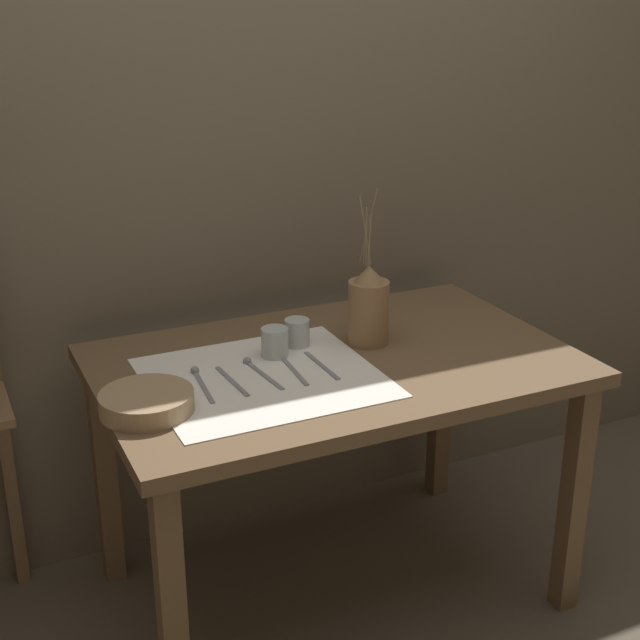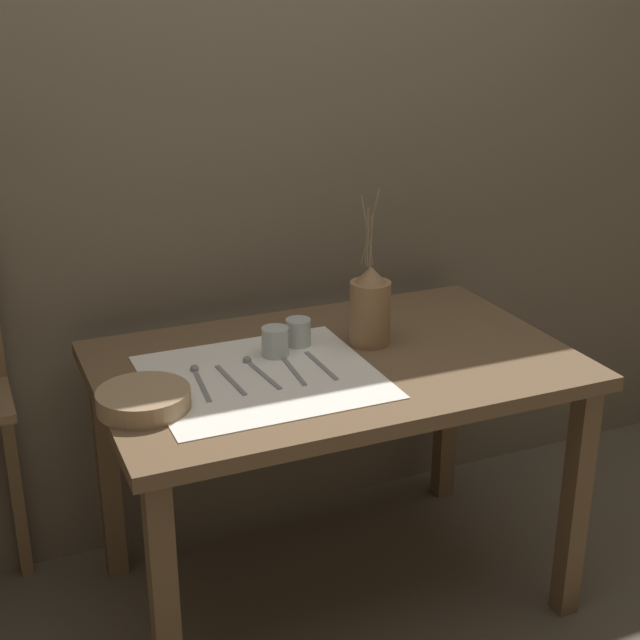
{
  "view_description": "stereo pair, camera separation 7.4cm",
  "coord_description": "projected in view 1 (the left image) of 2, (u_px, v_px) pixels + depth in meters",
  "views": [
    {
      "loc": [
        -0.99,
        -2.02,
        1.73
      ],
      "look_at": [
        -0.04,
        0.0,
        0.89
      ],
      "focal_mm": 50.0,
      "sensor_mm": 36.0,
      "label": 1
    },
    {
      "loc": [
        -0.92,
        -2.05,
        1.73
      ],
      "look_at": [
        -0.04,
        0.0,
        0.89
      ],
      "focal_mm": 50.0,
      "sensor_mm": 36.0,
      "label": 2
    }
  ],
  "objects": [
    {
      "name": "fork_inner",
      "position": [
        294.0,
        370.0,
        2.36
      ],
      "size": [
        0.03,
        0.2,
        0.0
      ],
      "color": "gray",
      "rests_on": "wooden_table"
    },
    {
      "name": "knife_center",
      "position": [
        322.0,
        365.0,
        2.39
      ],
      "size": [
        0.01,
        0.2,
        0.0
      ],
      "color": "gray",
      "rests_on": "wooden_table"
    },
    {
      "name": "spoon_outer",
      "position": [
        254.0,
        367.0,
        2.37
      ],
      "size": [
        0.04,
        0.21,
        0.02
      ],
      "color": "gray",
      "rests_on": "wooden_table"
    },
    {
      "name": "wooden_bowl",
      "position": [
        147.0,
        402.0,
        2.13
      ],
      "size": [
        0.23,
        0.23,
        0.05
      ],
      "color": "#9E7F5B",
      "rests_on": "wooden_table"
    },
    {
      "name": "pitcher_with_flowers",
      "position": [
        368.0,
        307.0,
        2.51
      ],
      "size": [
        0.12,
        0.12,
        0.45
      ],
      "color": "olive",
      "rests_on": "wooden_table"
    },
    {
      "name": "linen_cloth",
      "position": [
        263.0,
        377.0,
        2.32
      ],
      "size": [
        0.59,
        0.53,
        0.0
      ],
      "color": "white",
      "rests_on": "wooden_table"
    },
    {
      "name": "glass_tumbler_far",
      "position": [
        297.0,
        332.0,
        2.51
      ],
      "size": [
        0.07,
        0.07,
        0.08
      ],
      "color": "#B7C1BC",
      "rests_on": "wooden_table"
    },
    {
      "name": "wooden_table",
      "position": [
        334.0,
        390.0,
        2.48
      ],
      "size": [
        1.29,
        0.82,
        0.77
      ],
      "color": "brown",
      "rests_on": "ground_plane"
    },
    {
      "name": "glass_tumbler_near",
      "position": [
        275.0,
        342.0,
        2.44
      ],
      "size": [
        0.07,
        0.07,
        0.08
      ],
      "color": "#B7C1BC",
      "rests_on": "wooden_table"
    },
    {
      "name": "ground_plane",
      "position": [
        333.0,
        589.0,
        2.72
      ],
      "size": [
        12.0,
        12.0,
        0.0
      ],
      "primitive_type": "plane",
      "color": "brown"
    },
    {
      "name": "fork_outer",
      "position": [
        232.0,
        381.0,
        2.29
      ],
      "size": [
        0.02,
        0.2,
        0.0
      ],
      "color": "gray",
      "rests_on": "wooden_table"
    },
    {
      "name": "stone_wall_back",
      "position": [
        261.0,
        168.0,
        2.73
      ],
      "size": [
        7.0,
        0.06,
        2.4
      ],
      "color": "#6B5E4C",
      "rests_on": "ground_plane"
    },
    {
      "name": "spoon_inner",
      "position": [
        198.0,
        377.0,
        2.31
      ],
      "size": [
        0.04,
        0.21,
        0.02
      ],
      "color": "gray",
      "rests_on": "wooden_table"
    }
  ]
}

